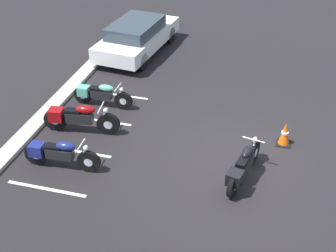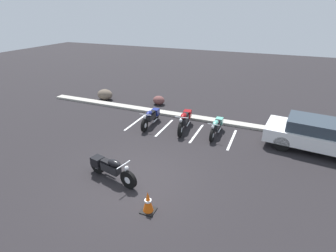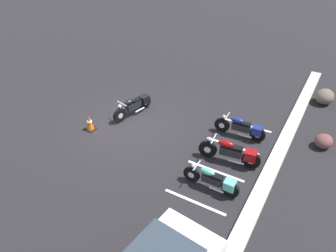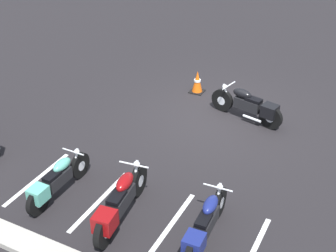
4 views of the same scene
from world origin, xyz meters
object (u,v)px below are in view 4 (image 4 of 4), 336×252
motorcycle_black_featured (250,106)px  parked_bike_2 (56,181)px  parked_bike_0 (205,224)px  traffic_cone (197,82)px  parked_bike_1 (120,202)px

motorcycle_black_featured → parked_bike_2: (2.52, 4.83, -0.04)m
parked_bike_0 → traffic_cone: (2.62, -5.55, -0.11)m
motorcycle_black_featured → parked_bike_1: parked_bike_1 is taller
traffic_cone → parked_bike_1: bearing=99.2°
parked_bike_0 → traffic_cone: 6.14m
traffic_cone → parked_bike_0: bearing=115.3°
parked_bike_0 → parked_bike_2: bearing=90.0°
motorcycle_black_featured → parked_bike_0: size_ratio=1.02×
parked_bike_1 → parked_bike_2: 1.56m
motorcycle_black_featured → parked_bike_1: bearing=91.2°
parked_bike_0 → parked_bike_1: (1.68, 0.22, 0.04)m
parked_bike_2 → parked_bike_1: bearing=-91.1°
motorcycle_black_featured → parked_bike_0: motorcycle_black_featured is taller
parked_bike_1 → parked_bike_2: parked_bike_1 is taller
parked_bike_0 → traffic_cone: size_ratio=3.04×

